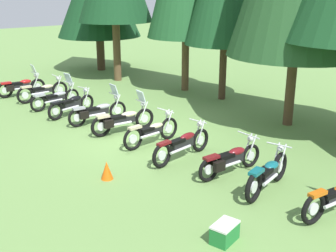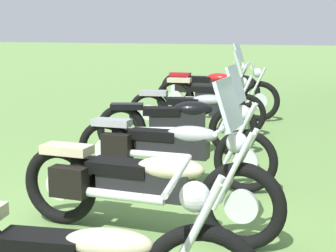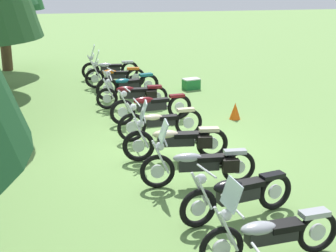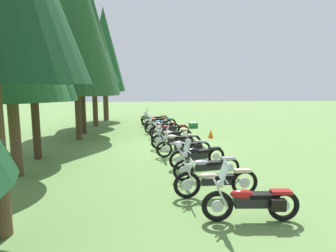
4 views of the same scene
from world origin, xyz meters
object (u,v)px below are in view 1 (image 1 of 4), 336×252
Objects in this scene: motorcycle_5 at (123,119)px; motorcycle_6 at (152,131)px; motorcycle_7 at (183,144)px; motorcycle_3 at (72,104)px; motorcycle_2 at (56,97)px; motorcycle_9 at (268,173)px; motorcycle_0 at (21,86)px; motorcycle_4 at (97,111)px; picnic_cooler at (225,232)px; traffic_cone at (107,170)px; motorcycle_8 at (230,159)px; motorcycle_1 at (43,91)px.

motorcycle_5 is 1.08× the size of motorcycle_6.
motorcycle_3 is at bearing 86.30° from motorcycle_7.
motorcycle_2 is 1.02× the size of motorcycle_9.
motorcycle_5 is (7.15, 0.81, 0.01)m from motorcycle_0.
motorcycle_5 is at bearing 83.08° from motorcycle_7.
motorcycle_9 reaches higher than motorcycle_6.
motorcycle_4 is 3.49× the size of picnic_cooler.
traffic_cone is at bearing -123.88° from motorcycle_5.
traffic_cone is (-3.02, -2.70, -0.22)m from motorcycle_9.
motorcycle_4 is 3.00m from motorcycle_6.
motorcycle_5 is at bearing -81.05° from motorcycle_4.
motorcycle_4 is at bearing -78.99° from motorcycle_0.
motorcycle_0 is at bearing 175.06° from picnic_cooler.
motorcycle_5 reaches higher than motorcycle_6.
traffic_cone is at bearing -113.60° from motorcycle_4.
motorcycle_0 is at bearing 80.74° from motorcycle_9.
motorcycle_2 is 7.39m from traffic_cone.
motorcycle_8 is (7.55, 0.75, -0.01)m from motorcycle_3.
motorcycle_6 is 3.11m from motorcycle_8.
traffic_cone is at bearing -110.92° from motorcycle_2.
motorcycle_5 is 4.95× the size of traffic_cone.
motorcycle_9 is (13.01, 1.18, -0.01)m from motorcycle_0.
motorcycle_5 is 1.00× the size of motorcycle_7.
motorcycle_4 reaches higher than motorcycle_3.
motorcycle_6 is 1.00× the size of motorcycle_8.
motorcycle_9 is (5.86, 0.37, -0.01)m from motorcycle_5.
motorcycle_2 is at bearing 171.86° from picnic_cooler.
picnic_cooler is (6.75, -2.01, -0.28)m from motorcycle_5.
motorcycle_7 reaches higher than motorcycle_3.
motorcycle_1 reaches higher than picnic_cooler.
motorcycle_5 is at bearing 140.67° from traffic_cone.
motorcycle_3 reaches higher than motorcycle_8.
motorcycle_3 is 2.95m from motorcycle_5.
motorcycle_0 is 0.94× the size of motorcycle_4.
motorcycle_7 is at bearing 101.11° from motorcycle_8.
motorcycle_6 is at bearing -87.50° from motorcycle_1.
motorcycle_0 reaches higher than motorcycle_9.
motorcycle_0 is 3.29× the size of picnic_cooler.
motorcycle_6 is at bearing -90.86° from motorcycle_2.
picnic_cooler is at bearing -136.29° from motorcycle_8.
motorcycle_3 is at bearing -80.26° from motorcycle_0.
motorcycle_2 is 0.94× the size of motorcycle_7.
motorcycle_6 is at bearing -96.99° from motorcycle_3.
motorcycle_4 is at bearing 167.22° from picnic_cooler.
motorcycle_6 is at bearing 118.41° from traffic_cone.
motorcycle_2 reaches higher than motorcycle_8.
motorcycle_3 is 7.59m from motorcycle_8.
motorcycle_5 reaches higher than motorcycle_2.
motorcycle_1 is 11.62m from motorcycle_9.
motorcycle_8 is (3.10, 0.25, -0.00)m from motorcycle_6.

